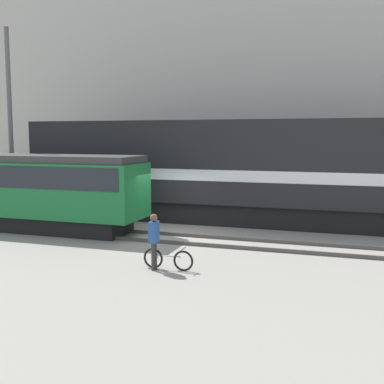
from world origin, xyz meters
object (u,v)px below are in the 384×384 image
(person, at_px, (154,236))
(utility_pole_left, at_px, (10,124))
(freight_locomotive, at_px, (247,170))
(streetcar, at_px, (18,187))
(bicycle, at_px, (168,259))

(person, xyz_separation_m, utility_pole_left, (-10.25, 6.39, 3.55))
(freight_locomotive, bearing_deg, streetcar, -153.74)
(bicycle, bearing_deg, person, -159.48)
(bicycle, bearing_deg, streetcar, 155.09)
(freight_locomotive, xyz_separation_m, streetcar, (-9.15, -4.52, -0.64))
(bicycle, distance_m, utility_pole_left, 13.07)
(freight_locomotive, distance_m, person, 8.82)
(freight_locomotive, xyz_separation_m, bicycle, (-0.58, -8.50, -2.18))
(freight_locomotive, xyz_separation_m, utility_pole_left, (-11.23, -2.26, 2.11))
(person, bearing_deg, streetcar, 153.19)
(bicycle, xyz_separation_m, person, (-0.40, -0.15, 0.73))
(freight_locomotive, distance_m, utility_pole_left, 11.65)
(streetcar, distance_m, person, 9.19)
(bicycle, distance_m, person, 0.85)
(person, distance_m, utility_pole_left, 12.59)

